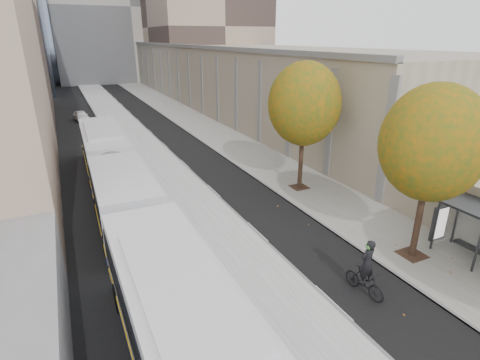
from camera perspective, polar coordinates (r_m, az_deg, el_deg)
bus_platform at (r=33.57m, az=-14.66°, el=4.41°), size 4.25×150.00×0.15m
sidewalk at (r=35.84m, az=-2.01°, el=6.05°), size 4.75×150.00×0.08m
building_tan at (r=65.99m, az=-3.15°, el=16.36°), size 18.00×92.00×8.00m
building_far_block at (r=94.27m, az=-17.40°, el=23.58°), size 30.00×18.00×30.00m
tree_c at (r=16.95m, az=27.33°, el=4.97°), size 4.20×4.20×7.28m
tree_d at (r=23.29m, az=9.77°, el=11.33°), size 4.40×4.40×7.60m
bus_far at (r=24.78m, az=-19.07°, el=1.99°), size 3.08×18.52×3.08m
cyclist at (r=15.30m, az=18.58°, el=-13.51°), size 0.76×1.87×2.33m
distant_car at (r=48.35m, az=-23.03°, el=8.98°), size 1.82×3.57×1.16m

